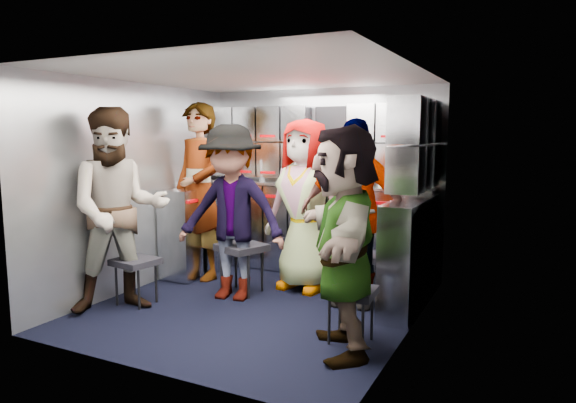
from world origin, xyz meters
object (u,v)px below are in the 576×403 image
at_px(jump_seat_near_right, 351,295).
at_px(attendant_arc_e, 344,241).
at_px(attendant_arc_c, 305,205).
at_px(attendant_arc_b, 231,213).
at_px(jump_seat_center, 312,250).
at_px(jump_seat_mid_left, 242,250).
at_px(jump_seat_mid_right, 359,259).
at_px(attendant_arc_a, 119,211).
at_px(attendant_standing, 199,191).
at_px(jump_seat_near_left, 136,264).
at_px(attendant_arc_d, 353,213).

xyz_separation_m(jump_seat_near_right, attendant_arc_e, (0.00, -0.18, 0.45)).
xyz_separation_m(attendant_arc_c, attendant_arc_e, (0.89, -1.29, -0.04)).
height_order(attendant_arc_b, attendant_arc_c, attendant_arc_c).
height_order(jump_seat_center, jump_seat_near_right, jump_seat_near_right).
bearing_deg(attendant_arc_e, jump_seat_mid_left, -150.61).
bearing_deg(jump_seat_mid_right, jump_seat_mid_left, -161.54).
distance_m(attendant_arc_a, attendant_arc_e, 2.10).
distance_m(jump_seat_center, attendant_arc_e, 1.78).
bearing_deg(attendant_arc_b, attendant_arc_c, 42.59).
height_order(jump_seat_mid_left, attendant_arc_c, attendant_arc_c).
distance_m(jump_seat_near_right, attendant_arc_a, 2.18).
bearing_deg(attendant_standing, attendant_arc_e, -14.19).
xyz_separation_m(jump_seat_near_left, attendant_arc_c, (1.21, 1.15, 0.48)).
bearing_deg(attendant_arc_a, jump_seat_center, 4.30).
relative_size(jump_seat_mid_right, attendant_arc_b, 0.27).
distance_m(attendant_standing, attendant_arc_e, 2.40).
distance_m(jump_seat_mid_left, jump_seat_mid_right, 1.16).
height_order(attendant_arc_a, attendant_arc_e, attendant_arc_a).
distance_m(jump_seat_mid_right, jump_seat_near_right, 1.09).
xyz_separation_m(attendant_arc_a, attendant_arc_b, (0.71, 0.73, -0.07)).
bearing_deg(attendant_arc_e, attendant_arc_d, 166.90).
relative_size(jump_seat_center, jump_seat_mid_right, 0.97).
bearing_deg(jump_seat_mid_right, attendant_standing, -177.46).
xyz_separation_m(jump_seat_near_right, attendant_arc_b, (-1.39, 0.51, 0.46)).
height_order(jump_seat_mid_right, attendant_arc_a, attendant_arc_a).
bearing_deg(jump_seat_center, attendant_arc_d, -34.82).
relative_size(jump_seat_near_right, attendant_arc_b, 0.25).
height_order(jump_seat_center, attendant_arc_a, attendant_arc_a).
bearing_deg(jump_seat_near_left, jump_seat_mid_left, 45.86).
xyz_separation_m(attendant_arc_b, attendant_arc_c, (0.50, 0.60, 0.03)).
bearing_deg(attendant_arc_e, jump_seat_mid_right, 164.71).
xyz_separation_m(jump_seat_mid_right, attendant_arc_b, (-1.10, -0.55, 0.45)).
bearing_deg(jump_seat_center, attendant_standing, -165.29).
distance_m(jump_seat_center, attendant_arc_c, 0.53).
xyz_separation_m(jump_seat_mid_right, attendant_standing, (-1.81, -0.08, 0.57)).
height_order(jump_seat_mid_left, jump_seat_mid_right, jump_seat_mid_left).
height_order(jump_seat_mid_right, attendant_standing, attendant_standing).
bearing_deg(attendant_arc_d, attendant_arc_c, 153.17).
height_order(jump_seat_center, attendant_arc_e, attendant_arc_e).
bearing_deg(attendant_arc_c, attendant_standing, -165.25).
distance_m(jump_seat_mid_right, attendant_standing, 1.90).
xyz_separation_m(attendant_arc_a, attendant_arc_d, (1.81, 1.10, -0.05)).
relative_size(jump_seat_mid_right, attendant_arc_e, 0.27).
bearing_deg(attendant_arc_d, jump_seat_mid_left, -175.64).
relative_size(attendant_arc_d, attendant_arc_e, 1.04).
distance_m(jump_seat_near_left, attendant_standing, 1.17).
bearing_deg(attendant_arc_a, jump_seat_mid_left, 4.98).
bearing_deg(jump_seat_center, jump_seat_mid_left, -129.58).
bearing_deg(attendant_arc_a, jump_seat_mid_right, -11.87).
bearing_deg(jump_seat_near_left, jump_seat_center, 47.85).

